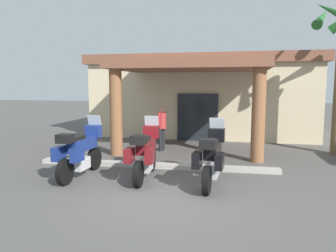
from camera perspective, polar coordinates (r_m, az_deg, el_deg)
ground_plane at (r=7.71m, az=-0.07°, el=-11.66°), size 80.00×80.00×0.00m
motel_building at (r=16.99m, az=6.30°, el=5.53°), size 11.06×9.83×3.88m
motorcycle_blue at (r=9.16m, az=-15.10°, el=-4.34°), size 0.73×2.21×1.61m
motorcycle_maroon at (r=8.71m, az=-4.02°, el=-4.71°), size 0.71×2.21×1.61m
motorcycle_black at (r=8.21m, az=7.66°, el=-5.49°), size 0.74×2.21×1.61m
pedestrian at (r=12.33m, az=-1.09°, el=0.23°), size 0.32×0.50×1.71m
curb_strip at (r=10.00m, az=-2.24°, el=-6.88°), size 7.32×0.36×0.12m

